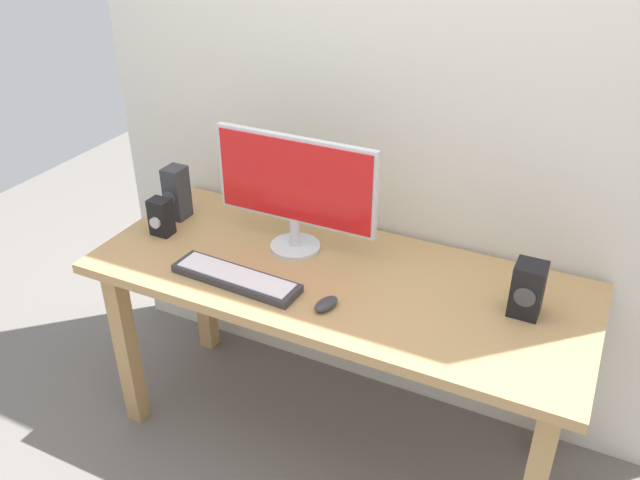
% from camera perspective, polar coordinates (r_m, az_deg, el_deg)
% --- Properties ---
extents(ground_plane, '(6.00, 6.00, 0.00)m').
position_cam_1_polar(ground_plane, '(2.75, 1.21, -16.53)').
color(ground_plane, slate).
extents(wall_back, '(2.37, 0.04, 3.00)m').
position_cam_1_polar(wall_back, '(2.30, 5.92, 17.40)').
color(wall_back, silver).
rests_on(wall_back, ground_plane).
extents(desk, '(1.73, 0.70, 0.77)m').
position_cam_1_polar(desk, '(2.31, 1.38, -5.16)').
color(desk, tan).
rests_on(desk, ground_plane).
extents(monitor, '(0.61, 0.18, 0.43)m').
position_cam_1_polar(monitor, '(2.29, -2.17, 4.60)').
color(monitor, silver).
rests_on(monitor, desk).
extents(keyboard_primary, '(0.46, 0.14, 0.03)m').
position_cam_1_polar(keyboard_primary, '(2.23, -7.31, -3.29)').
color(keyboard_primary, '#333338').
rests_on(keyboard_primary, desk).
extents(mouse, '(0.07, 0.11, 0.03)m').
position_cam_1_polar(mouse, '(2.09, 0.54, -5.57)').
color(mouse, '#333338').
rests_on(mouse, desk).
extents(speaker_right, '(0.09, 0.10, 0.18)m').
position_cam_1_polar(speaker_right, '(2.12, 17.58, -4.10)').
color(speaker_right, black).
rests_on(speaker_right, desk).
extents(speaker_left, '(0.08, 0.09, 0.21)m').
position_cam_1_polar(speaker_left, '(2.63, -12.34, 4.03)').
color(speaker_left, '#333338').
rests_on(speaker_left, desk).
extents(audio_controller, '(0.08, 0.07, 0.14)m').
position_cam_1_polar(audio_controller, '(2.53, -13.65, 1.95)').
color(audio_controller, black).
rests_on(audio_controller, desk).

